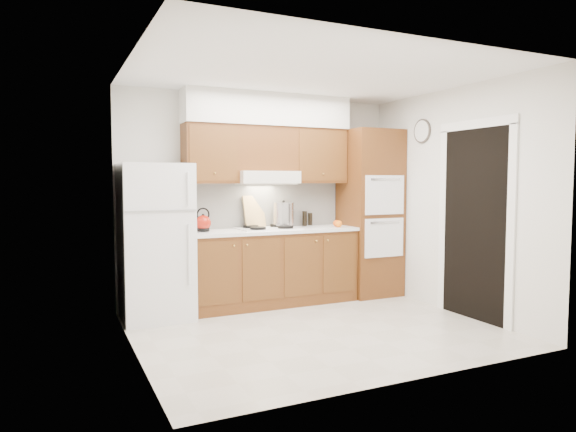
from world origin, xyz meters
The scene contains 26 objects.
floor centered at (0.00, 0.00, 0.00)m, with size 3.60×3.60×0.00m, color #BFB5A7.
ceiling centered at (0.00, 0.00, 2.60)m, with size 3.60×3.60×0.00m, color white.
wall_back centered at (0.00, 1.50, 1.30)m, with size 3.60×0.02×2.60m, color silver.
wall_left centered at (-1.80, 0.00, 1.30)m, with size 0.02×3.00×2.60m, color silver.
wall_right centered at (1.80, 0.00, 1.30)m, with size 0.02×3.00×2.60m, color silver.
fridge centered at (-1.41, 1.14, 0.86)m, with size 0.75×0.72×1.72m, color white.
base_cabinets centered at (0.02, 1.20, 0.45)m, with size 2.11×0.60×0.90m, color brown.
countertop centered at (0.03, 1.19, 0.92)m, with size 2.13×0.62×0.04m, color white.
backsplash centered at (0.02, 1.49, 1.22)m, with size 2.11×0.03×0.56m, color white.
oven_cabinet centered at (1.44, 1.18, 1.10)m, with size 0.70×0.65×2.20m, color brown.
upper_cab_left centered at (-0.71, 1.33, 1.85)m, with size 0.63×0.33×0.70m, color brown.
upper_cab_right centered at (0.72, 1.33, 1.85)m, with size 0.73×0.33×0.70m, color brown.
range_hood centered at (-0.02, 1.27, 1.57)m, with size 0.75×0.45×0.15m, color silver.
upper_cab_over_hood centered at (-0.02, 1.33, 1.92)m, with size 0.75×0.33×0.55m, color brown.
soffit centered at (0.03, 1.32, 2.40)m, with size 2.13×0.36×0.40m, color silver.
cooktop centered at (-0.02, 1.21, 0.95)m, with size 0.74×0.50×0.01m, color white.
doorway centered at (1.79, -0.35, 1.05)m, with size 0.02×0.90×2.10m, color black.
wall_clock centered at (1.79, 0.55, 2.15)m, with size 0.30×0.30×0.02m, color #3F3833.
kettle centered at (-0.84, 1.20, 1.04)m, with size 0.18×0.18×0.18m, color #9C180B.
cutting_board centered at (-0.12, 1.44, 1.14)m, with size 0.31×0.02×0.41m, color tan.
stock_pot centered at (0.23, 1.30, 1.11)m, with size 0.27×0.27×0.28m, color #AEADB1.
condiment_a centered at (0.35, 1.34, 1.04)m, with size 0.05×0.05×0.19m, color black.
condiment_b centered at (0.57, 1.38, 1.04)m, with size 0.06×0.06×0.20m, color black.
condiment_c centered at (0.68, 1.45, 1.02)m, with size 0.06×0.06×0.16m, color black.
orange_near centered at (0.88, 1.03, 0.98)m, with size 0.09×0.09×0.09m, color orange.
orange_far centered at (0.90, 1.14, 0.98)m, with size 0.08×0.08×0.08m, color #FF600D.
Camera 1 is at (-2.45, -4.59, 1.54)m, focal length 32.00 mm.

